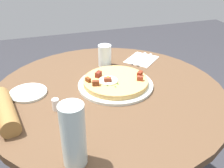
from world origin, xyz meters
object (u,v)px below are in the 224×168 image
at_px(bread_plate, 28,93).
at_px(fork, 139,58).
at_px(dining_table, 109,120).
at_px(knife, 145,59).
at_px(salt_shaker, 56,104).
at_px(breakfast_pizza, 115,81).
at_px(water_bottle, 73,135).
at_px(pizza_plate, 116,85).
at_px(water_glass, 105,56).

height_order(bread_plate, fork, bread_plate).
relative_size(dining_table, bread_plate, 6.45).
distance_m(knife, salt_shaker, 0.62).
height_order(bread_plate, salt_shaker, salt_shaker).
distance_m(dining_table, fork, 0.41).
bearing_deg(bread_plate, breakfast_pizza, -97.42).
distance_m(bread_plate, salt_shaker, 0.19).
height_order(breakfast_pizza, water_bottle, water_bottle).
distance_m(pizza_plate, water_glass, 0.23).
relative_size(dining_table, salt_shaker, 21.76).
relative_size(bread_plate, knife, 0.89).
bearing_deg(pizza_plate, knife, -47.76).
xyz_separation_m(dining_table, salt_shaker, (-0.08, 0.24, 0.19)).
height_order(fork, knife, same).
bearing_deg(water_glass, breakfast_pizza, 175.38).
height_order(dining_table, pizza_plate, pizza_plate).
distance_m(bread_plate, water_bottle, 0.48).
height_order(knife, salt_shaker, salt_shaker).
relative_size(bread_plate, water_bottle, 0.79).
distance_m(pizza_plate, salt_shaker, 0.30).
height_order(dining_table, water_bottle, water_bottle).
xyz_separation_m(dining_table, bread_plate, (0.08, 0.34, 0.17)).
distance_m(knife, water_bottle, 0.80).
distance_m(water_glass, salt_shaker, 0.45).
bearing_deg(salt_shaker, dining_table, -71.09).
xyz_separation_m(fork, water_glass, (-0.02, 0.20, 0.05)).
distance_m(dining_table, water_bottle, 0.51).
xyz_separation_m(breakfast_pizza, knife, (0.22, -0.24, -0.02)).
height_order(breakfast_pizza, water_glass, water_glass).
bearing_deg(bread_plate, pizza_plate, -97.32).
relative_size(dining_table, water_bottle, 5.10).
height_order(bread_plate, knife, bread_plate).
distance_m(breakfast_pizza, fork, 0.33).
bearing_deg(breakfast_pizza, pizza_plate, -79.63).
distance_m(breakfast_pizza, salt_shaker, 0.30).
bearing_deg(water_bottle, knife, -38.97).
height_order(fork, salt_shaker, salt_shaker).
distance_m(dining_table, bread_plate, 0.38).
bearing_deg(salt_shaker, fork, -54.56).
bearing_deg(bread_plate, water_bottle, -165.06).
bearing_deg(knife, bread_plate, -26.27).
bearing_deg(breakfast_pizza, water_bottle, 147.20).
distance_m(pizza_plate, fork, 0.33).
xyz_separation_m(breakfast_pizza, salt_shaker, (-0.11, 0.28, -0.00)).
height_order(knife, water_glass, water_glass).
bearing_deg(pizza_plate, salt_shaker, 111.12).
relative_size(pizza_plate, knife, 1.88).
relative_size(pizza_plate, salt_shaker, 7.16).
relative_size(water_bottle, salt_shaker, 4.26).
bearing_deg(water_glass, knife, -91.62).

